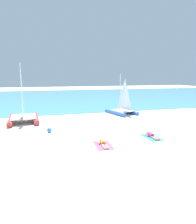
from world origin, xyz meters
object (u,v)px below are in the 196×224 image
at_px(sailboat_red, 23,113).
at_px(sunbather_left, 103,143).
at_px(towel_right, 152,137).
at_px(sailboat_blue, 122,108).
at_px(towel_left, 103,145).
at_px(sunbather_right, 151,135).
at_px(beach_ball, 49,130).

bearing_deg(sailboat_red, sunbather_left, -60.08).
relative_size(sailboat_red, towel_right, 3.05).
bearing_deg(sailboat_blue, towel_right, -114.81).
bearing_deg(sailboat_blue, towel_left, -135.16).
bearing_deg(sunbather_right, beach_ball, 155.51).
xyz_separation_m(sailboat_blue, sunbather_right, (-1.36, -9.03, -0.58)).
xyz_separation_m(sailboat_red, sunbather_left, (5.73, -8.44, -0.73)).
bearing_deg(sailboat_red, sailboat_blue, 2.17).
bearing_deg(sunbather_left, sailboat_red, 125.85).
bearing_deg(towel_right, sunbather_right, 90.48).
distance_m(sailboat_red, towel_right, 12.54).
height_order(sailboat_red, towel_right, sailboat_red).
height_order(sailboat_blue, towel_left, sailboat_blue).
bearing_deg(towel_left, sunbather_right, 10.25).
relative_size(sailboat_red, sunbather_right, 3.72).
distance_m(sailboat_red, beach_ball, 5.12).
bearing_deg(towel_right, sailboat_red, 141.15).
bearing_deg(beach_ball, sailboat_blue, 33.32).
relative_size(sailboat_blue, beach_ball, 11.97).
height_order(sailboat_red, sunbather_right, sailboat_red).
height_order(towel_left, sunbather_left, sunbather_left).
bearing_deg(sailboat_red, towel_right, -43.10).
height_order(sailboat_blue, beach_ball, sailboat_blue).
relative_size(sunbather_left, towel_right, 0.82).
bearing_deg(towel_right, beach_ball, 155.56).
bearing_deg(sunbather_right, sailboat_red, 140.90).
bearing_deg(towel_right, sunbather_left, -171.61).
height_order(sailboat_red, towel_left, sailboat_red).
distance_m(towel_right, beach_ball, 8.11).
bearing_deg(towel_left, towel_right, 9.32).
height_order(sailboat_blue, sunbather_left, sailboat_blue).
bearing_deg(sailboat_red, beach_ball, -66.50).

